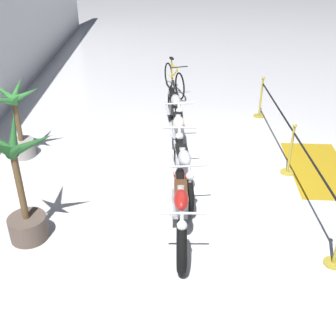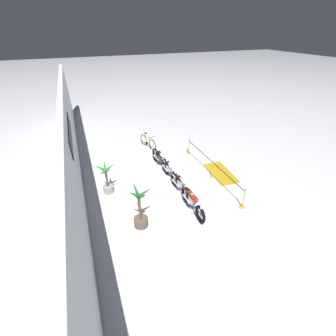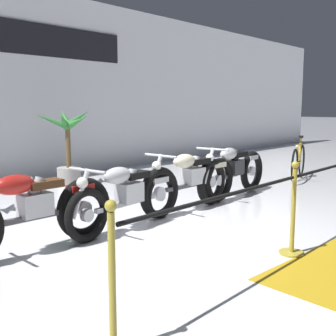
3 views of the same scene
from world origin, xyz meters
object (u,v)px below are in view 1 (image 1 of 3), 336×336
Objects in this scene: motorcycle_silver_3 at (175,111)px; potted_palm_left_of_row at (23,199)px; motorcycle_silver_1 at (183,168)px; motorcycle_cream_2 at (178,134)px; motorcycle_red_0 at (181,211)px; floor_banner at (318,169)px; bicycle at (174,80)px; stanchion_mid_right at (260,103)px; stanchion_far_left at (308,169)px; stanchion_mid_left at (290,157)px; potted_palm_right_of_row at (18,125)px.

motorcycle_silver_3 is 1.17× the size of potted_palm_left_of_row.
motorcycle_silver_3 is (2.66, 0.08, 0.02)m from motorcycle_silver_1.
potted_palm_left_of_row is at bearing 139.22° from motorcycle_cream_2.
motorcycle_red_0 is 0.97× the size of floor_banner.
motorcycle_cream_2 is 3.82m from bicycle.
motorcycle_red_0 is 5.28m from stanchion_mid_right.
motorcycle_silver_1 is at bearing -60.97° from potted_palm_left_of_row.
motorcycle_red_0 is at bearing 113.16° from stanchion_far_left.
potted_palm_left_of_row is at bearing 101.68° from stanchion_far_left.
motorcycle_silver_3 is (4.01, -0.01, 0.00)m from motorcycle_red_0.
floor_banner is at bearing -123.98° from motorcycle_silver_3.
stanchion_mid_left is (-0.82, -2.15, -0.12)m from motorcycle_cream_2.
potted_palm_left_of_row is 6.61m from stanchion_mid_right.
stanchion_mid_right is (-1.79, -2.15, -0.04)m from bicycle.
potted_palm_left_of_row is at bearing -161.91° from potted_palm_right_of_row.
stanchion_far_left is (-1.84, -2.15, 0.19)m from motorcycle_cream_2.
floor_banner is at bearing -75.08° from motorcycle_silver_1.
potted_palm_left_of_row is 4.63m from stanchion_far_left.
potted_palm_right_of_row is at bearing 67.91° from motorcycle_silver_1.
stanchion_mid_left reaches higher than bicycle.
potted_palm_right_of_row reaches higher than stanchion_mid_left.
stanchion_mid_left is at bearing -97.90° from potted_palm_right_of_row.
stanchion_far_left is at bearing -159.21° from bicycle.
motorcycle_red_0 is 3.57m from floor_banner.
motorcycle_silver_1 is at bearing -3.87° from motorcycle_red_0.
motorcycle_silver_3 reaches higher than motorcycle_red_0.
motorcycle_cream_2 is 3.67m from potted_palm_left_of_row.
potted_palm_right_of_row is (2.70, 0.88, 0.00)m from potted_palm_left_of_row.
stanchion_far_left is at bearing -108.02° from potted_palm_right_of_row.
motorcycle_cream_2 is at bearing 80.43° from floor_banner.
potted_palm_left_of_row is (-1.35, 2.44, 0.27)m from motorcycle_silver_1.
potted_palm_right_of_row reaches higher than bicycle.
motorcycle_silver_1 is 2.90m from floor_banner.
motorcycle_silver_3 is 1.00× the size of floor_banner.
motorcycle_cream_2 is (1.42, 0.05, 0.02)m from motorcycle_silver_1.
motorcycle_silver_1 is 2.80m from potted_palm_left_of_row.
potted_palm_right_of_row reaches higher than motorcycle_cream_2.
stanchion_mid_right reaches higher than motorcycle_silver_3.
bicycle is 0.75× the size of floor_banner.
motorcycle_silver_1 is at bearing -178.13° from motorcycle_cream_2.
stanchion_mid_right is 2.81m from floor_banner.
motorcycle_silver_3 is (1.24, 0.04, -0.00)m from motorcycle_cream_2.
motorcycle_red_0 is at bearing -129.90° from potted_palm_right_of_row.
potted_palm_right_of_row is at bearing 50.10° from motorcycle_red_0.
bicycle is at bearing 24.81° from stanchion_mid_left.
stanchion_mid_left is at bearing -111.02° from motorcycle_cream_2.
potted_palm_right_of_row is (-0.07, 3.27, 0.25)m from motorcycle_cream_2.
potted_palm_left_of_row reaches higher than bicycle.
stanchion_far_left is at bearing 180.00° from stanchion_mid_left.
potted_palm_left_of_row reaches higher than stanchion_mid_left.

